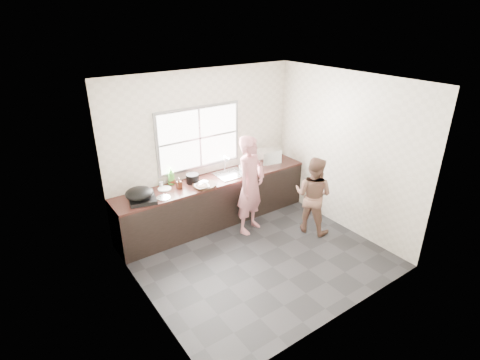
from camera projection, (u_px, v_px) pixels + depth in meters
floor at (258, 256)px, 5.92m from camera, size 3.60×3.20×0.01m
ceiling at (263, 82)px, 4.81m from camera, size 3.60×3.20×0.01m
wall_back at (204, 148)px, 6.56m from camera, size 3.60×0.01×2.70m
wall_left at (140, 213)px, 4.42m from camera, size 0.01×3.20×2.70m
wall_right at (345, 153)px, 6.31m from camera, size 0.01×3.20×2.70m
wall_front at (349, 225)px, 4.17m from camera, size 3.60×0.01×2.70m
cabinet at (215, 202)px, 6.72m from camera, size 3.60×0.62×0.82m
countertop at (214, 180)px, 6.54m from camera, size 3.60×0.64×0.04m
sink at (231, 174)px, 6.71m from camera, size 0.55×0.45×0.02m
faucet at (225, 163)px, 6.80m from camera, size 0.02×0.02×0.30m
window_frame at (199, 138)px, 6.42m from camera, size 1.60×0.05×1.10m
window_glazing at (200, 138)px, 6.40m from camera, size 1.50×0.01×1.00m
woman at (251, 188)px, 6.32m from camera, size 0.69×0.57×1.61m
person_side at (313, 195)px, 6.35m from camera, size 0.74×0.81×1.36m
cutting_board at (204, 185)px, 6.26m from camera, size 0.52×0.52×0.04m
cleaver at (201, 182)px, 6.29m from camera, size 0.23×0.15×0.01m
bowl_mince at (202, 187)px, 6.17m from camera, size 0.28×0.28×0.06m
bowl_crabs at (246, 169)px, 6.87m from camera, size 0.25×0.25×0.07m
bowl_held at (252, 172)px, 6.71m from camera, size 0.22×0.22×0.06m
black_pot at (192, 179)px, 6.35m from camera, size 0.27×0.27×0.16m
plate_food at (165, 189)px, 6.15m from camera, size 0.25×0.25×0.02m
bottle_green at (171, 176)px, 6.27m from camera, size 0.16×0.16×0.31m
bottle_brown_tall at (179, 184)px, 6.15m from camera, size 0.08×0.08×0.17m
bottle_brown_short at (172, 180)px, 6.31m from camera, size 0.15×0.15×0.15m
glass_jar at (161, 184)px, 6.21m from camera, size 0.07×0.07×0.09m
burner at (143, 200)px, 5.75m from camera, size 0.48×0.48×0.06m
wok at (139, 193)px, 5.70m from camera, size 0.53×0.53×0.16m
dish_rack at (268, 158)px, 7.06m from camera, size 0.44×0.33×0.31m
pot_lid_left at (163, 198)px, 5.86m from camera, size 0.27×0.27×0.01m
pot_lid_right at (146, 191)px, 6.09m from camera, size 0.31×0.31×0.01m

